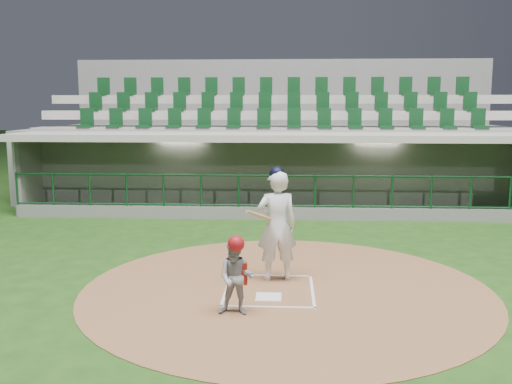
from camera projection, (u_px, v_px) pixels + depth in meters
The scene contains 8 objects.
ground at pixel (270, 285), 10.27m from camera, with size 120.00×120.00×0.00m, color #1C4012.
dirt_circle at pixel (287, 289), 10.06m from camera, with size 7.20×7.20×0.01m, color brown.
home_plate at pixel (269, 297), 9.58m from camera, with size 0.43×0.43×0.02m, color white.
batter_box_chalk at pixel (269, 290), 9.97m from camera, with size 1.55×1.80×0.01m.
dugout_structure at pixel (281, 177), 17.83m from camera, with size 16.40×3.70×3.00m.
seating_deck at pixel (279, 154), 20.82m from camera, with size 17.00×6.72×5.15m.
batter at pixel (277, 224), 10.40m from camera, with size 0.95×0.96×2.12m.
catcher at pixel (236, 276), 8.75m from camera, with size 0.60×0.49×1.25m.
Camera 1 is at (0.30, -9.89, 3.24)m, focal length 40.00 mm.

